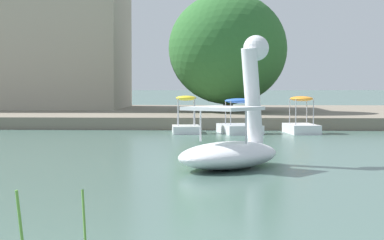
{
  "coord_description": "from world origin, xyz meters",
  "views": [
    {
      "loc": [
        2.31,
        -4.97,
        1.94
      ],
      "look_at": [
        1.19,
        18.3,
        0.78
      ],
      "focal_mm": 66.49,
      "sensor_mm": 36.0,
      "label": 1
    }
  ],
  "objects": [
    {
      "name": "swan_boat",
      "position": [
        2.47,
        11.55,
        0.64
      ],
      "size": [
        3.18,
        3.53,
        3.14
      ],
      "color": "white",
      "rests_on": "ground_plane"
    },
    {
      "name": "shore_bank_far",
      "position": [
        0.0,
        34.77,
        0.27
      ],
      "size": [
        153.91,
        19.07,
        0.53
      ],
      "primitive_type": "cube",
      "color": "slate",
      "rests_on": "ground_plane"
    },
    {
      "name": "parked_van",
      "position": [
        -6.16,
        35.78,
        1.58
      ],
      "size": [
        4.32,
        1.98,
        1.94
      ],
      "color": "gray",
      "rests_on": "shore_bank_far"
    },
    {
      "name": "pedal_boat_blue",
      "position": [
        2.85,
        23.43,
        0.38
      ],
      "size": [
        1.89,
        2.46,
        1.4
      ],
      "color": "white",
      "rests_on": "ground_plane"
    },
    {
      "name": "pedal_boat_orange",
      "position": [
        5.32,
        23.59,
        0.44
      ],
      "size": [
        1.39,
        2.3,
        1.48
      ],
      "color": "white",
      "rests_on": "ground_plane"
    },
    {
      "name": "tree_willow_near_path",
      "position": [
        2.41,
        31.69,
        3.8
      ],
      "size": [
        8.05,
        8.38,
        6.14
      ],
      "color": "brown",
      "rests_on": "shore_bank_far"
    },
    {
      "name": "pedal_boat_yellow",
      "position": [
        0.71,
        23.42,
        0.39
      ],
      "size": [
        1.26,
        1.84,
        1.51
      ],
      "color": "white",
      "rests_on": "ground_plane"
    }
  ]
}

